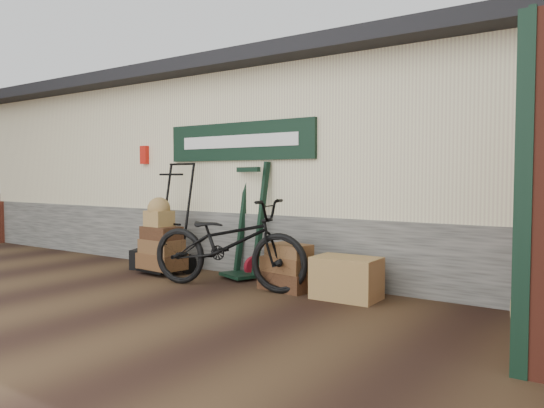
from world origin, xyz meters
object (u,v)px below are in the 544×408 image
at_px(suitcase_stack, 287,266).
at_px(wicker_hamper, 346,278).
at_px(bicycle, 228,238).
at_px(porter_trolley, 171,216).
at_px(green_barrow, 248,220).
at_px(black_trunk, 142,259).

xyz_separation_m(suitcase_stack, wicker_hamper, (0.85, -0.02, -0.05)).
height_order(suitcase_stack, bicycle, bicycle).
height_order(porter_trolley, suitcase_stack, porter_trolley).
xyz_separation_m(porter_trolley, bicycle, (1.43, -0.40, -0.20)).
bearing_deg(bicycle, suitcase_stack, -73.68).
distance_m(wicker_hamper, bicycle, 1.62).
xyz_separation_m(green_barrow, suitcase_stack, (0.90, -0.36, -0.52)).
xyz_separation_m(suitcase_stack, bicycle, (-0.69, -0.35, 0.35)).
bearing_deg(porter_trolley, suitcase_stack, 4.04).
bearing_deg(black_trunk, green_barrow, 12.42).
height_order(black_trunk, bicycle, bicycle).
xyz_separation_m(wicker_hamper, bicycle, (-1.53, -0.33, 0.40)).
bearing_deg(bicycle, black_trunk, 70.40).
bearing_deg(wicker_hamper, suitcase_stack, 178.66).
relative_size(green_barrow, suitcase_stack, 2.44).
relative_size(black_trunk, bicycle, 0.14).
height_order(green_barrow, bicycle, green_barrow).
xyz_separation_m(green_barrow, wicker_hamper, (1.74, -0.38, -0.57)).
bearing_deg(black_trunk, wicker_hamper, 0.27).
xyz_separation_m(suitcase_stack, black_trunk, (-2.69, -0.04, -0.15)).
height_order(wicker_hamper, bicycle, bicycle).
bearing_deg(green_barrow, porter_trolley, -147.19).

